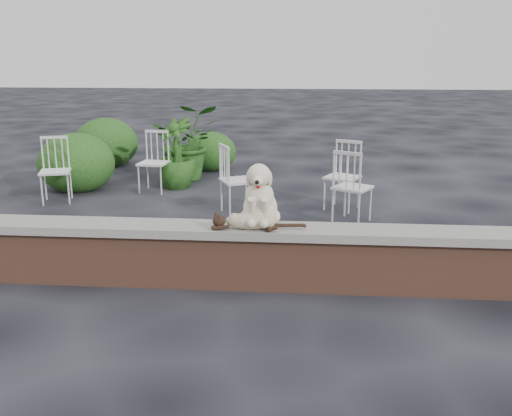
# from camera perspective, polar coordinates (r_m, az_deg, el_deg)

# --- Properties ---
(ground) EXTENTS (60.00, 60.00, 0.00)m
(ground) POSITION_cam_1_polar(r_m,az_deg,el_deg) (5.40, -0.11, -7.75)
(ground) COLOR black
(ground) RESTS_ON ground
(brick_wall) EXTENTS (6.00, 0.30, 0.50)m
(brick_wall) POSITION_cam_1_polar(r_m,az_deg,el_deg) (5.30, -0.11, -5.27)
(brick_wall) COLOR brown
(brick_wall) RESTS_ON ground
(capstone) EXTENTS (6.20, 0.40, 0.08)m
(capstone) POSITION_cam_1_polar(r_m,az_deg,el_deg) (5.21, -0.11, -2.28)
(capstone) COLOR slate
(capstone) RESTS_ON brick_wall
(dog) EXTENTS (0.41, 0.53, 0.60)m
(dog) POSITION_cam_1_polar(r_m,az_deg,el_deg) (5.18, 0.43, 1.54)
(dog) COLOR beige
(dog) RESTS_ON capstone
(cat) EXTENTS (1.00, 0.26, 0.17)m
(cat) POSITION_cam_1_polar(r_m,az_deg,el_deg) (5.10, -0.60, -1.22)
(cat) COLOR tan
(cat) RESTS_ON capstone
(chair_e) EXTENTS (0.75, 0.75, 0.94)m
(chair_e) POSITION_cam_1_polar(r_m,az_deg,el_deg) (7.65, -1.80, 2.89)
(chair_e) COLOR white
(chair_e) RESTS_ON ground
(chair_a) EXTENTS (0.70, 0.70, 0.94)m
(chair_a) POSITION_cam_1_polar(r_m,az_deg,el_deg) (8.73, -19.41, 3.57)
(chair_a) COLOR white
(chair_a) RESTS_ON ground
(chair_d) EXTENTS (0.75, 0.75, 0.94)m
(chair_d) POSITION_cam_1_polar(r_m,az_deg,el_deg) (7.94, 8.62, 3.18)
(chair_d) COLOR white
(chair_d) RESTS_ON ground
(chair_c) EXTENTS (0.76, 0.76, 0.94)m
(chair_c) POSITION_cam_1_polar(r_m,az_deg,el_deg) (7.35, 9.61, 2.17)
(chair_c) COLOR white
(chair_c) RESTS_ON ground
(chair_b) EXTENTS (0.62, 0.62, 0.94)m
(chair_b) POSITION_cam_1_polar(r_m,az_deg,el_deg) (9.01, -10.20, 4.54)
(chair_b) COLOR white
(chair_b) RESTS_ON ground
(potted_plant_a) EXTENTS (1.37, 1.25, 1.29)m
(potted_plant_a) POSITION_cam_1_polar(r_m,az_deg,el_deg) (9.83, -6.88, 6.58)
(potted_plant_a) COLOR #1F3D11
(potted_plant_a) RESTS_ON ground
(potted_plant_b) EXTENTS (0.88, 0.88, 1.12)m
(potted_plant_b) POSITION_cam_1_polar(r_m,az_deg,el_deg) (9.22, -8.09, 5.46)
(potted_plant_b) COLOR #1F3D11
(potted_plant_b) RESTS_ON ground
(shrubbery) EXTENTS (3.14, 3.14, 0.96)m
(shrubbery) POSITION_cam_1_polar(r_m,az_deg,el_deg) (10.42, -13.77, 5.44)
(shrubbery) COLOR #1F3D11
(shrubbery) RESTS_ON ground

